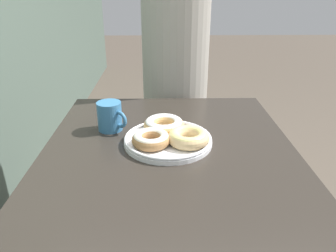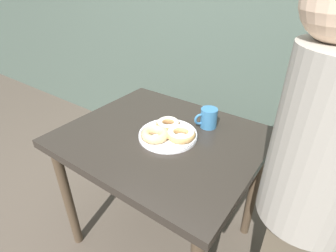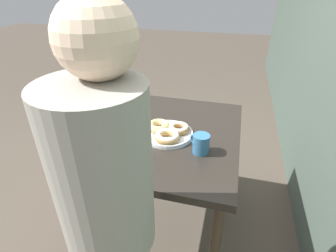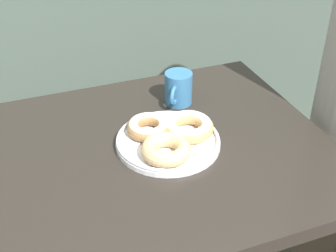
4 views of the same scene
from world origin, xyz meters
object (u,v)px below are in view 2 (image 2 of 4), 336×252
(coffee_mug, at_px, (208,118))
(person_figure, at_px, (314,193))
(dining_table, at_px, (162,151))
(donut_plate, at_px, (168,132))

(coffee_mug, distance_m, person_figure, 0.58)
(dining_table, xyz_separation_m, coffee_mug, (0.14, 0.20, 0.14))
(dining_table, distance_m, person_figure, 0.68)
(donut_plate, height_order, person_figure, person_figure)
(dining_table, bearing_deg, coffee_mug, 54.04)
(donut_plate, xyz_separation_m, coffee_mug, (0.10, 0.19, 0.02))
(coffee_mug, xyz_separation_m, person_figure, (0.52, -0.24, -0.01))
(donut_plate, distance_m, person_figure, 0.63)
(dining_table, height_order, person_figure, person_figure)
(dining_table, relative_size, donut_plate, 3.15)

